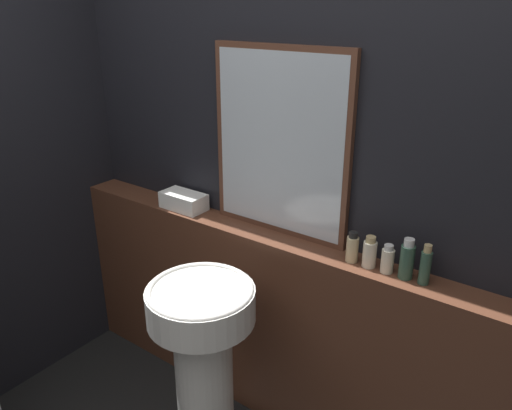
% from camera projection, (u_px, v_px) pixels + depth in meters
% --- Properties ---
extents(wall_back, '(8.00, 0.06, 2.50)m').
position_uv_depth(wall_back, '(282.00, 171.00, 2.23)').
color(wall_back, black).
rests_on(wall_back, ground_plane).
extents(vanity_counter, '(2.33, 0.17, 0.98)m').
position_uv_depth(vanity_counter, '(266.00, 325.00, 2.44)').
color(vanity_counter, '#512D1E').
rests_on(vanity_counter, ground_plane).
extents(pedestal_sink, '(0.43, 0.43, 0.92)m').
position_uv_depth(pedestal_sink, '(204.00, 360.00, 2.07)').
color(pedestal_sink, silver).
rests_on(pedestal_sink, ground_plane).
extents(mirror, '(0.67, 0.03, 0.82)m').
position_uv_depth(mirror, '(280.00, 144.00, 2.13)').
color(mirror, '#563323').
rests_on(mirror, vanity_counter).
extents(towel_stack, '(0.23, 0.13, 0.08)m').
position_uv_depth(towel_stack, '(184.00, 201.00, 2.52)').
color(towel_stack, white).
rests_on(towel_stack, vanity_counter).
extents(shampoo_bottle, '(0.05, 0.05, 0.13)m').
position_uv_depth(shampoo_bottle, '(352.00, 248.00, 2.00)').
color(shampoo_bottle, '#C6B284').
rests_on(shampoo_bottle, vanity_counter).
extents(conditioner_bottle, '(0.05, 0.05, 0.13)m').
position_uv_depth(conditioner_bottle, '(370.00, 253.00, 1.96)').
color(conditioner_bottle, beige).
rests_on(conditioner_bottle, vanity_counter).
extents(lotion_bottle, '(0.05, 0.05, 0.12)m').
position_uv_depth(lotion_bottle, '(388.00, 260.00, 1.92)').
color(lotion_bottle, beige).
rests_on(lotion_bottle, vanity_counter).
extents(body_wash_bottle, '(0.05, 0.05, 0.16)m').
position_uv_depth(body_wash_bottle, '(407.00, 260.00, 1.87)').
color(body_wash_bottle, '#2D4C3D').
rests_on(body_wash_bottle, vanity_counter).
extents(hand_soap_bottle, '(0.04, 0.04, 0.16)m').
position_uv_depth(hand_soap_bottle, '(425.00, 266.00, 1.83)').
color(hand_soap_bottle, '#2D4C3D').
rests_on(hand_soap_bottle, vanity_counter).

